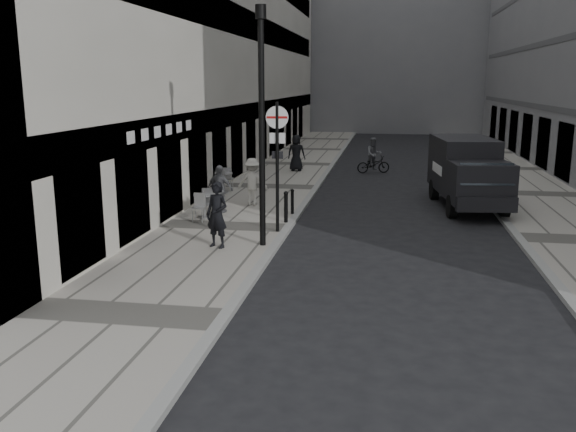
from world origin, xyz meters
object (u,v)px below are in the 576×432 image
Objects in this scene: sign_post at (277,150)px; lamppost at (262,116)px; panel_van at (467,169)px; cyclist at (373,159)px; walking_man at (217,215)px.

lamppost is (-0.12, -1.64, 1.09)m from sign_post.
sign_post is 1.97m from lamppost.
lamppost is 1.15× the size of panel_van.
panel_van is at bearing 36.24° from sign_post.
panel_van is 3.07× the size of cyclist.
lamppost reaches higher than cyclist.
walking_man is 10.54m from panel_van.
panel_van is (6.30, 6.97, -2.27)m from lamppost.
lamppost is 9.67m from panel_van.
walking_man is 2.92m from sign_post.
panel_van reaches higher than cyclist.
sign_post is at bearing -118.14° from cyclist.
walking_man is 0.47× the size of sign_post.
panel_van is at bearing -83.88° from cyclist.
lamppost is at bearing 40.75° from walking_man.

